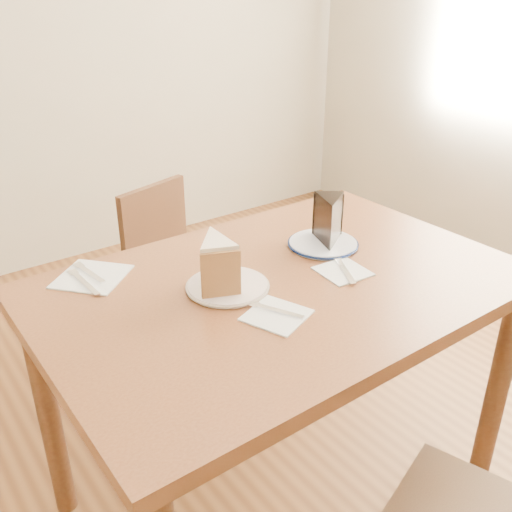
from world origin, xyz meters
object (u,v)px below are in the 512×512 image
at_px(carrot_cake, 216,262).
at_px(table, 281,314).
at_px(plate_cream, 228,286).
at_px(plate_navy, 323,244).
at_px(chair_far, 179,274).
at_px(chocolate_cake, 329,223).

bearing_deg(carrot_cake, table, -3.36).
bearing_deg(plate_cream, table, -19.61).
height_order(table, plate_navy, plate_navy).
relative_size(plate_navy, carrot_cake, 1.51).
relative_size(chair_far, plate_cream, 3.82).
bearing_deg(chocolate_cake, plate_navy, -11.98).
bearing_deg(carrot_cake, chocolate_cake, 23.64).
distance_m(table, carrot_cake, 0.24).
height_order(plate_navy, chocolate_cake, chocolate_cake).
bearing_deg(plate_navy, plate_cream, -172.89).
relative_size(chair_far, carrot_cake, 5.91).
xyz_separation_m(chair_far, plate_cream, (-0.23, -0.69, 0.34)).
bearing_deg(plate_cream, chair_far, 71.37).
height_order(plate_cream, chocolate_cake, chocolate_cake).
distance_m(table, plate_navy, 0.26).
xyz_separation_m(table, carrot_cake, (-0.15, 0.07, 0.17)).
relative_size(table, plate_navy, 6.26).
distance_m(plate_cream, carrot_cake, 0.07).
xyz_separation_m(table, chocolate_cake, (0.23, 0.08, 0.17)).
bearing_deg(carrot_cake, plate_navy, 25.38).
relative_size(plate_cream, plate_navy, 1.02).
xyz_separation_m(table, plate_navy, (0.23, 0.09, 0.10)).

